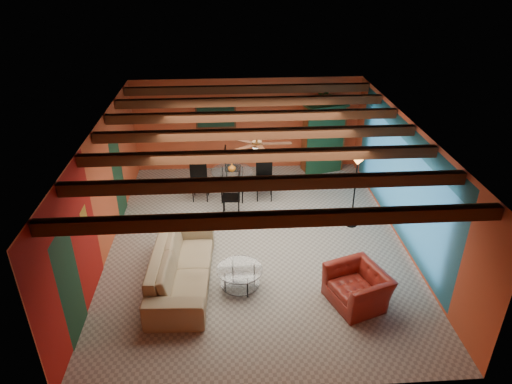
{
  "coord_description": "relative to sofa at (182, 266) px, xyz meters",
  "views": [
    {
      "loc": [
        -0.59,
        -8.67,
        5.87
      ],
      "look_at": [
        0.0,
        0.2,
        1.15
      ],
      "focal_mm": 32.27,
      "sensor_mm": 36.0,
      "label": 1
    }
  ],
  "objects": [
    {
      "name": "coffee_table",
      "position": [
        1.12,
        -0.23,
        -0.17
      ],
      "size": [
        1.15,
        1.15,
        0.46
      ],
      "primitive_type": null,
      "rotation": [
        0.0,
        0.0,
        -0.36
      ],
      "color": "white",
      "rests_on": "ground"
    },
    {
      "name": "dining_table",
      "position": [
        1.05,
        3.41,
        0.16
      ],
      "size": [
        2.26,
        2.26,
        1.12
      ],
      "primitive_type": null,
      "rotation": [
        0.0,
        0.0,
        -0.05
      ],
      "color": "silver",
      "rests_on": "ground"
    },
    {
      "name": "floor_lamp",
      "position": [
        3.86,
        1.91,
        0.5
      ],
      "size": [
        0.48,
        0.48,
        1.81
      ],
      "primitive_type": null,
      "rotation": [
        0.0,
        0.0,
        0.44
      ],
      "color": "black",
      "rests_on": "ground"
    },
    {
      "name": "painting",
      "position": [
        0.65,
        5.33,
        1.25
      ],
      "size": [
        1.05,
        0.03,
        0.65
      ],
      "primitive_type": "cube",
      "color": "black",
      "rests_on": "wall_back"
    },
    {
      "name": "potted_plant",
      "position": [
        3.75,
        5.07,
        1.8
      ],
      "size": [
        0.56,
        0.53,
        0.49
      ],
      "primitive_type": "imported",
      "rotation": [
        0.0,
        0.0,
        -0.42
      ],
      "color": "#26661E",
      "rests_on": "armoire"
    },
    {
      "name": "armoire",
      "position": [
        3.75,
        5.07,
        0.58
      ],
      "size": [
        1.23,
        0.85,
        1.95
      ],
      "primitive_type": "cube",
      "rotation": [
        0.0,
        0.0,
        0.3
      ],
      "color": "brown",
      "rests_on": "ground"
    },
    {
      "name": "ceiling_fan",
      "position": [
        1.55,
        1.37,
        1.96
      ],
      "size": [
        1.5,
        1.5,
        0.44
      ],
      "primitive_type": null,
      "color": "#472614",
      "rests_on": "ceiling"
    },
    {
      "name": "vase",
      "position": [
        1.05,
        3.41,
        0.82
      ],
      "size": [
        0.2,
        0.2,
        0.2
      ],
      "primitive_type": "imported",
      "rotation": [
        0.0,
        0.0,
        0.01
      ],
      "color": "orange",
      "rests_on": "dining_table"
    },
    {
      "name": "sofa",
      "position": [
        0.0,
        0.0,
        0.0
      ],
      "size": [
        1.2,
        2.79,
        0.8
      ],
      "primitive_type": "imported",
      "rotation": [
        0.0,
        0.0,
        1.52
      ],
      "color": "#907D5D",
      "rests_on": "ground"
    },
    {
      "name": "room",
      "position": [
        1.55,
        1.48,
        1.96
      ],
      "size": [
        6.52,
        8.01,
        2.71
      ],
      "color": "gray",
      "rests_on": "ground"
    },
    {
      "name": "armchair",
      "position": [
        3.27,
        -0.78,
        -0.06
      ],
      "size": [
        1.24,
        1.32,
        0.69
      ],
      "primitive_type": "imported",
      "rotation": [
        0.0,
        0.0,
        -1.22
      ],
      "color": "maroon",
      "rests_on": "ground"
    }
  ]
}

